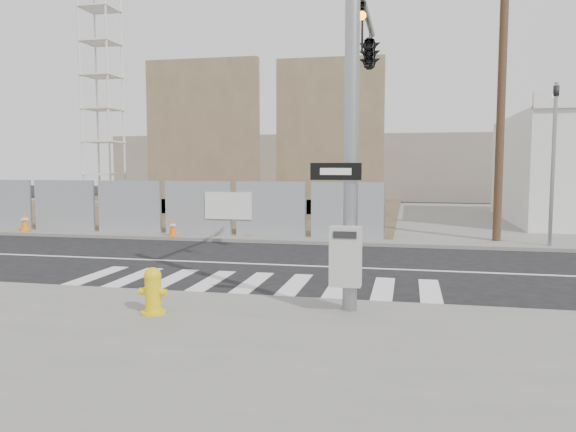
% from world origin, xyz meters
% --- Properties ---
extents(ground, '(100.00, 100.00, 0.00)m').
position_xyz_m(ground, '(0.00, 0.00, 0.00)').
color(ground, black).
rests_on(ground, ground).
extents(sidewalk_far, '(50.00, 20.00, 0.12)m').
position_xyz_m(sidewalk_far, '(0.00, 14.00, 0.06)').
color(sidewalk_far, slate).
rests_on(sidewalk_far, ground).
extents(signal_pole, '(0.96, 5.87, 7.00)m').
position_xyz_m(signal_pole, '(2.49, -2.05, 4.78)').
color(signal_pole, gray).
rests_on(signal_pole, sidewalk_near).
extents(far_signal_pole, '(0.16, 0.20, 5.60)m').
position_xyz_m(far_signal_pole, '(8.00, 4.60, 3.48)').
color(far_signal_pole, gray).
rests_on(far_signal_pole, sidewalk_far).
extents(chain_link_fence, '(24.60, 0.04, 2.00)m').
position_xyz_m(chain_link_fence, '(-10.00, 5.00, 1.12)').
color(chain_link_fence, gray).
rests_on(chain_link_fence, sidewalk_far).
extents(concrete_wall_left, '(6.00, 1.30, 8.00)m').
position_xyz_m(concrete_wall_left, '(-7.00, 13.08, 3.38)').
color(concrete_wall_left, brown).
rests_on(concrete_wall_left, sidewalk_far).
extents(concrete_wall_right, '(5.50, 1.30, 8.00)m').
position_xyz_m(concrete_wall_right, '(-0.50, 14.08, 3.38)').
color(concrete_wall_right, brown).
rests_on(concrete_wall_right, sidewalk_far).
extents(crane_tower, '(2.60, 2.60, 18.15)m').
position_xyz_m(crane_tower, '(-15.00, 17.00, 9.02)').
color(crane_tower, slate).
rests_on(crane_tower, sidewalk_far).
extents(utility_pole_right, '(1.60, 0.28, 10.00)m').
position_xyz_m(utility_pole_right, '(6.50, 5.50, 5.20)').
color(utility_pole_right, brown).
rests_on(utility_pole_right, sidewalk_far).
extents(fire_hydrant, '(0.50, 0.44, 0.83)m').
position_xyz_m(fire_hydrant, '(-0.86, -5.78, 0.53)').
color(fire_hydrant, yellow).
rests_on(fire_hydrant, sidewalk_near).
extents(traffic_cone_b, '(0.46, 0.46, 0.75)m').
position_xyz_m(traffic_cone_b, '(-11.18, 4.43, 0.49)').
color(traffic_cone_b, orange).
rests_on(traffic_cone_b, sidewalk_far).
extents(traffic_cone_c, '(0.37, 0.37, 0.65)m').
position_xyz_m(traffic_cone_c, '(-4.89, 4.22, 0.44)').
color(traffic_cone_c, '#FF640D').
rests_on(traffic_cone_c, sidewalk_far).
extents(traffic_cone_d, '(0.33, 0.33, 0.62)m').
position_xyz_m(traffic_cone_d, '(-2.25, 5.12, 0.42)').
color(traffic_cone_d, '#EC410C').
rests_on(traffic_cone_d, sidewalk_far).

